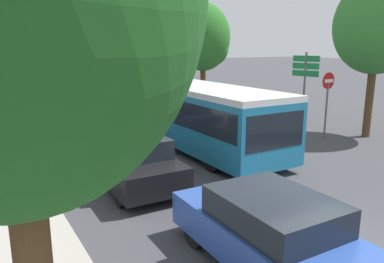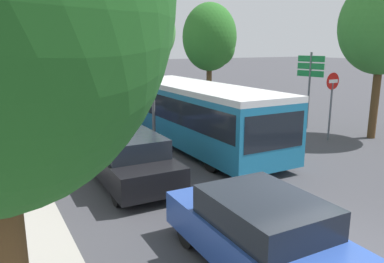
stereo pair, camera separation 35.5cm
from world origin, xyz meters
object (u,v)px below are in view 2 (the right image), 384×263
Objects in this scene: city_bus_rear at (17,69)px; queued_car_blue at (261,233)px; queued_car_green at (36,88)px; articulated_bus at (158,100)px; queued_car_black at (129,159)px; tree_right_far at (149,33)px; queued_car_navy at (87,125)px; direction_sign_post at (310,75)px; queued_car_red at (52,97)px; queued_car_graphite at (64,107)px; traffic_light at (153,85)px; no_entry_sign at (332,96)px; tree_right_mid at (211,39)px.

city_bus_rear is 2.68× the size of queued_car_blue.
queued_car_blue is 26.39m from queued_car_green.
articulated_bus reaches higher than queued_car_black.
tree_right_far reaches higher than queued_car_green.
direction_sign_post is at bearing -103.02° from queued_car_navy.
city_bus_rear is at bearing 1.35° from queued_car_green.
queued_car_red is at bearing 179.96° from city_bus_rear.
queued_car_graphite is 1.12× the size of queued_car_red.
city_bus_rear is at bearing 2.04° from queued_car_red.
traffic_light is at bearing -112.86° from tree_right_far.
direction_sign_post is (9.80, -18.31, 1.88)m from queued_car_green.
no_entry_sign is at bearing -115.80° from queued_car_navy.
queued_car_navy is at bearing -23.80° from direction_sign_post.
queued_car_red is 1.09× the size of direction_sign_post.
queued_car_navy is at bearing -178.87° from queued_car_graphite.
queued_car_navy is (-3.57, -0.81, -0.69)m from articulated_bus.
no_entry_sign is at bearing 45.30° from articulated_bus.
articulated_bus is at bearing -135.18° from no_entry_sign.
city_bus_rear reaches higher than queued_car_red.
queued_car_green is at bearing -71.20° from direction_sign_post.
queued_car_blue is at bearing -15.49° from articulated_bus.
city_bus_rear is at bearing 170.11° from traffic_light.
traffic_light is (1.46, 7.82, 1.78)m from queued_car_blue.
no_entry_sign is (7.20, -1.81, -0.62)m from traffic_light.
queued_car_green is 1.16× the size of traffic_light.
queued_car_red is at bearing -140.73° from tree_right_far.
tree_right_mid reaches higher than articulated_bus.
city_bus_rear is 3.06× the size of direction_sign_post.
tree_right_mid reaches higher than queued_car_graphite.
no_entry_sign reaches higher than queued_car_graphite.
tree_right_far is at bearing -101.84° from direction_sign_post.
tree_right_far reaches higher than queued_car_blue.
articulated_bus is at bearing -112.06° from tree_right_far.
no_entry_sign is (8.94, -9.55, 1.11)m from queued_car_graphite.
traffic_light is at bearing -131.76° from tree_right_mid.
articulated_bus is 3.89× the size of queued_car_black.
queued_car_green is at bearing -156.37° from no_entry_sign.
traffic_light is at bearing -9.13° from queued_car_blue.
queued_car_graphite is 1.22× the size of direction_sign_post.
queued_car_navy is 0.51× the size of tree_right_far.
queued_car_blue is 19.98m from tree_right_mid.
queued_car_green is 18.74m from traffic_light.
articulated_bus is 2.01× the size of tree_right_far.
queued_car_navy is at bearing -178.74° from queued_car_green.
traffic_light reaches higher than queued_car_navy.
queued_car_black reaches higher than queued_car_blue.
city_bus_rear is 25.51m from queued_car_graphite.
articulated_bus is 4.17× the size of queued_car_green.
no_entry_sign reaches higher than queued_car_green.
articulated_bus is at bearing 140.48° from traffic_light.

